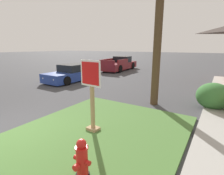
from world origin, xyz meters
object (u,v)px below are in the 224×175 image
fire_hydrant (82,160)px  parked_sedan_blue (72,74)px  stop_sign (92,97)px  pickup_truck_maroon (120,64)px  manhole_cover (100,101)px

fire_hydrant → parked_sedan_blue: parked_sedan_blue is taller
stop_sign → pickup_truck_maroon: bearing=116.8°
parked_sedan_blue → pickup_truck_maroon: 7.28m
parked_sedan_blue → pickup_truck_maroon: (-0.07, 7.28, 0.07)m
fire_hydrant → pickup_truck_maroon: size_ratio=0.15×
stop_sign → parked_sedan_blue: (-6.44, 5.57, -0.57)m
fire_hydrant → manhole_cover: (-2.71, 4.27, -0.46)m
fire_hydrant → stop_sign: 2.06m
manhole_cover → parked_sedan_blue: 5.66m
parked_sedan_blue → pickup_truck_maroon: bearing=90.5°
manhole_cover → pickup_truck_maroon: bearing=115.4°
stop_sign → manhole_cover: bearing=122.0°
stop_sign → manhole_cover: size_ratio=3.01×
fire_hydrant → manhole_cover: fire_hydrant is taller
pickup_truck_maroon → fire_hydrant: bearing=-62.4°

